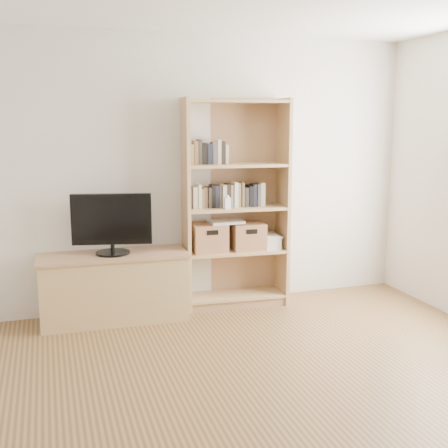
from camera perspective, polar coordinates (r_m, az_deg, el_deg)
name	(u,v)px	position (r m, az deg, el deg)	size (l,w,h in m)	color
floor	(295,433)	(3.53, 7.28, -20.33)	(4.50, 5.00, 0.01)	brown
back_wall	(189,173)	(5.42, -3.61, 5.14)	(4.50, 0.02, 2.60)	silver
tv_stand	(114,288)	(5.25, -11.10, -6.41)	(1.30, 0.49, 0.59)	tan
bookshelf	(236,204)	(5.41, 1.19, 2.01)	(1.01, 0.36, 2.01)	tan
television	(112,223)	(5.10, -11.33, 0.07)	(0.71, 0.05, 0.56)	black
books_row_mid	(235,196)	(5.42, 1.13, 2.91)	(0.78, 0.15, 0.21)	black
books_row_upper	(212,154)	(5.32, -1.20, 7.11)	(0.35, 0.13, 0.18)	black
baby_monitor	(227,203)	(5.27, 0.34, 2.13)	(0.06, 0.04, 0.11)	white
basket_left	(209,238)	(5.39, -1.56, -1.39)	(0.33, 0.27, 0.27)	#8B603F
basket_right	(248,236)	(5.49, 2.43, -1.23)	(0.31, 0.26, 0.26)	#8B603F
laptop	(226,222)	(5.40, 0.18, 0.23)	(0.32, 0.23, 0.03)	silver
magazine_stack	(269,242)	(5.57, 4.63, -1.84)	(0.17, 0.25, 0.12)	beige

